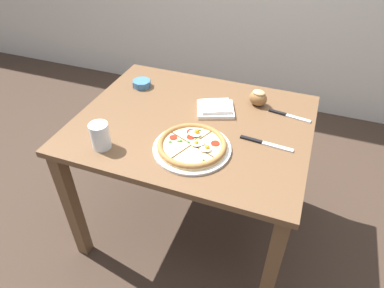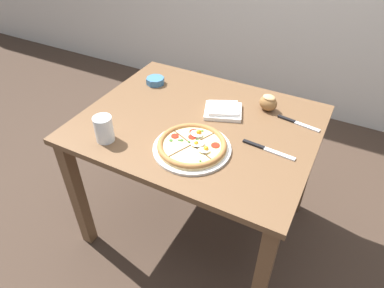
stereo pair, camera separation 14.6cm
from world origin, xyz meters
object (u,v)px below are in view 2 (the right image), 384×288
at_px(pizza, 192,146).
at_px(bread_piece_near, 268,102).
at_px(knife_main, 298,123).
at_px(knife_spare, 268,150).
at_px(water_glass, 104,130).
at_px(napkin_folded, 223,110).
at_px(dining_table, 198,140).
at_px(ramekin_bowl, 155,81).

relative_size(pizza, bread_piece_near, 3.17).
bearing_deg(bread_piece_near, knife_main, -16.44).
relative_size(bread_piece_near, knife_spare, 0.45).
relative_size(bread_piece_near, water_glass, 0.90).
relative_size(napkin_folded, water_glass, 1.86).
bearing_deg(napkin_folded, pizza, -90.74).
bearing_deg(dining_table, pizza, -70.30).
bearing_deg(dining_table, water_glass, -133.51).
bearing_deg(knife_spare, dining_table, 176.28).
relative_size(dining_table, pizza, 3.28).
bearing_deg(napkin_folded, dining_table, -121.70).
bearing_deg(pizza, knife_spare, 26.74).
height_order(pizza, ramekin_bowl, pizza).
height_order(pizza, knife_main, pizza).
xyz_separation_m(pizza, knife_spare, (0.29, 0.15, -0.02)).
bearing_deg(knife_spare, napkin_folded, 153.24).
height_order(bread_piece_near, knife_spare, bread_piece_near).
relative_size(napkin_folded, knife_spare, 0.93).
distance_m(dining_table, ramekin_bowl, 0.46).
distance_m(knife_spare, water_glass, 0.72).
bearing_deg(water_glass, dining_table, 46.49).
xyz_separation_m(knife_spare, water_glass, (-0.66, -0.27, 0.05)).
relative_size(ramekin_bowl, water_glass, 0.87).
height_order(napkin_folded, knife_spare, napkin_folded).
height_order(pizza, bread_piece_near, bread_piece_near).
bearing_deg(ramekin_bowl, dining_table, -29.60).
relative_size(dining_table, ramekin_bowl, 10.75).
bearing_deg(ramekin_bowl, water_glass, -81.54).
bearing_deg(napkin_folded, knife_main, 13.15).
relative_size(knife_main, water_glass, 1.75).
distance_m(ramekin_bowl, bread_piece_near, 0.64).
distance_m(ramekin_bowl, knife_main, 0.81).
distance_m(bread_piece_near, knife_spare, 0.32).
distance_m(dining_table, water_glass, 0.47).
height_order(ramekin_bowl, napkin_folded, same).
bearing_deg(bread_piece_near, napkin_folded, -144.65).
distance_m(napkin_folded, knife_spare, 0.34).
xyz_separation_m(ramekin_bowl, water_glass, (0.08, -0.54, 0.03)).
height_order(napkin_folded, water_glass, water_glass).
relative_size(dining_table, knife_main, 5.32).
xyz_separation_m(dining_table, knife_main, (0.43, 0.20, 0.12)).
relative_size(dining_table, water_glass, 9.33).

